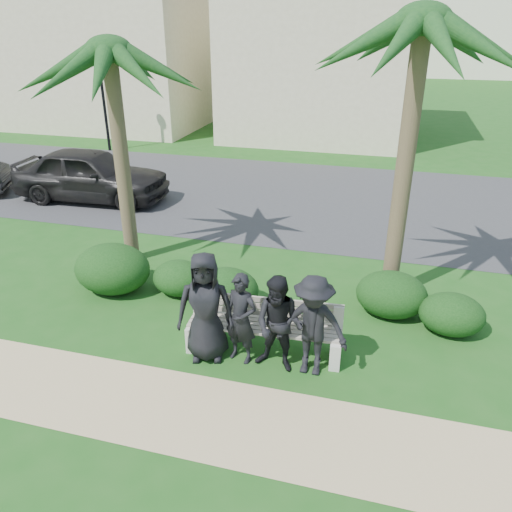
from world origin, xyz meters
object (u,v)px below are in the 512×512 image
object	(u,v)px
man_a	(206,307)
man_c	(279,325)
park_bench	(265,331)
palm_left	(109,52)
man_b	(241,319)
palm_right	(423,24)
man_d	(313,326)
street_lamp	(101,78)
car_a	(91,175)

from	to	relation	value
man_a	man_c	size ratio (longest dim) A/B	1.15
man_a	park_bench	bearing A→B (deg)	7.67
palm_left	man_b	bearing A→B (deg)	-39.91
man_c	palm_left	bearing A→B (deg)	152.04
park_bench	palm_right	xyz separation A→B (m)	(1.95, 2.49, 4.58)
man_b	man_d	bearing A→B (deg)	13.42
park_bench	man_d	world-z (taller)	man_d
street_lamp	palm_left	world-z (taller)	palm_left
street_lamp	palm_left	bearing A→B (deg)	-57.16
man_a	car_a	distance (m)	9.00
park_bench	palm_left	world-z (taller)	palm_left
man_b	man_c	size ratio (longest dim) A/B	0.95
palm_left	park_bench	bearing A→B (deg)	-34.59
street_lamp	palm_right	size ratio (longest dim) A/B	0.72
park_bench	man_a	bearing A→B (deg)	-161.18
man_a	palm_right	size ratio (longest dim) A/B	0.31
man_a	palm_right	xyz separation A→B (m)	(2.82, 2.86, 4.05)
park_bench	man_d	xyz separation A→B (m)	(0.83, -0.33, 0.44)
palm_left	palm_right	world-z (taller)	palm_right
man_d	man_c	bearing A→B (deg)	-173.68
man_b	palm_right	world-z (taller)	palm_right
man_d	street_lamp	bearing A→B (deg)	132.21
man_c	car_a	size ratio (longest dim) A/B	0.35
palm_left	car_a	bearing A→B (deg)	132.12
man_a	palm_left	distance (m)	5.52
palm_left	palm_right	distance (m)	5.82
street_lamp	man_b	world-z (taller)	street_lamp
palm_left	palm_right	xyz separation A→B (m)	(5.80, -0.16, 0.51)
man_c	palm_left	world-z (taller)	palm_left
street_lamp	man_a	distance (m)	15.55
car_a	street_lamp	bearing A→B (deg)	23.51
street_lamp	palm_right	world-z (taller)	palm_right
man_a	man_b	world-z (taller)	man_a
man_b	palm_right	distance (m)	5.54
man_b	man_d	world-z (taller)	man_d
man_d	car_a	world-z (taller)	man_d
palm_left	street_lamp	bearing A→B (deg)	122.84
park_bench	palm_left	distance (m)	6.20
man_d	palm_left	world-z (taller)	palm_left
street_lamp	man_c	bearing A→B (deg)	-50.54
street_lamp	car_a	xyz separation A→B (m)	(2.91, -5.92, -2.15)
man_b	car_a	distance (m)	9.35
man_b	man_a	bearing A→B (deg)	-159.16
man_c	palm_right	size ratio (longest dim) A/B	0.27
man_a	palm_left	world-z (taller)	palm_left
man_b	car_a	xyz separation A→B (m)	(-6.73, 6.49, 0.03)
man_b	man_c	world-z (taller)	man_c
park_bench	man_d	bearing A→B (deg)	-25.36
palm_right	street_lamp	bearing A→B (deg)	141.07
street_lamp	park_bench	xyz separation A→B (m)	(9.95, -12.10, -2.54)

